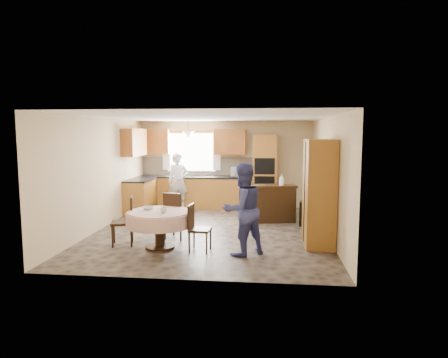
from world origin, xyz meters
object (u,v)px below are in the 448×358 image
(dining_table, at_px, (160,219))
(person_sink, at_px, (178,182))
(chair_right, at_px, (196,225))
(sideboard, at_px, (271,204))
(chair_left, at_px, (126,218))
(oven_tower, at_px, (265,172))
(chair_back, at_px, (175,213))
(cupboard, at_px, (319,192))
(person_dining, at_px, (243,209))

(dining_table, bearing_deg, person_sink, 97.38)
(chair_right, bearing_deg, sideboard, -22.92)
(chair_left, bearing_deg, dining_table, 62.06)
(oven_tower, bearing_deg, chair_back, -117.03)
(person_sink, bearing_deg, chair_back, -99.38)
(dining_table, relative_size, person_sink, 0.78)
(chair_right, bearing_deg, dining_table, 85.25)
(sideboard, xyz_separation_m, cupboard, (0.89, -1.92, 0.60))
(sideboard, height_order, person_dining, person_dining)
(oven_tower, bearing_deg, person_sink, -170.80)
(cupboard, distance_m, dining_table, 3.09)
(chair_back, xyz_separation_m, person_sink, (-0.63, 3.09, 0.27))
(chair_left, bearing_deg, sideboard, 113.69)
(chair_left, distance_m, chair_right, 1.44)
(chair_left, bearing_deg, cupboard, 80.35)
(dining_table, bearing_deg, sideboard, 49.92)
(chair_left, height_order, chair_back, chair_back)
(dining_table, height_order, person_sink, person_sink)
(sideboard, xyz_separation_m, chair_left, (-2.80, -2.36, 0.10))
(oven_tower, relative_size, person_dining, 1.29)
(dining_table, bearing_deg, chair_left, 168.41)
(chair_back, xyz_separation_m, person_dining, (1.43, -0.89, 0.29))
(chair_back, bearing_deg, dining_table, 93.05)
(dining_table, xyz_separation_m, person_sink, (-0.48, 3.73, 0.25))
(person_sink, bearing_deg, dining_table, -103.50)
(chair_back, height_order, person_dining, person_dining)
(oven_tower, relative_size, cupboard, 1.04)
(sideboard, relative_size, chair_right, 1.37)
(chair_left, relative_size, person_sink, 0.59)
(person_dining, bearing_deg, chair_left, -46.83)
(cupboard, xyz_separation_m, chair_back, (-2.85, 0.06, -0.49))
(dining_table, relative_size, person_dining, 0.76)
(dining_table, distance_m, person_sink, 3.77)
(oven_tower, relative_size, sideboard, 1.79)
(dining_table, height_order, chair_left, chair_left)
(dining_table, xyz_separation_m, person_dining, (1.57, -0.25, 0.27))
(cupboard, relative_size, chair_back, 2.11)
(person_sink, relative_size, person_dining, 0.98)
(sideboard, xyz_separation_m, chair_right, (-1.38, -2.62, 0.05))
(oven_tower, bearing_deg, sideboard, -83.68)
(chair_back, bearing_deg, cupboard, -165.20)
(dining_table, distance_m, chair_back, 0.65)
(cupboard, bearing_deg, chair_right, -162.89)
(sideboard, relative_size, dining_table, 0.96)
(chair_right, xyz_separation_m, person_sink, (-1.20, 3.85, 0.32))
(sideboard, relative_size, person_dining, 0.72)
(dining_table, relative_size, chair_right, 1.44)
(sideboard, bearing_deg, oven_tower, 85.93)
(chair_left, xyz_separation_m, person_dining, (2.27, -0.40, 0.30))
(dining_table, relative_size, chair_left, 1.32)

